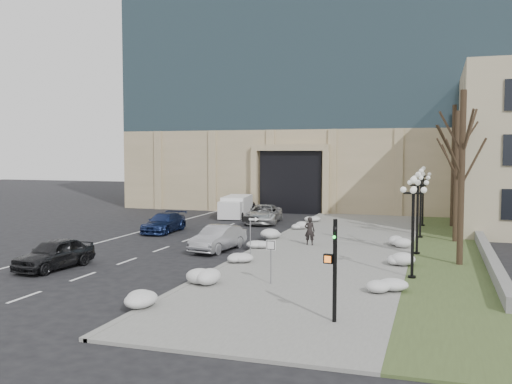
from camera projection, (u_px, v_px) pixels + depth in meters
ground at (192, 298)px, 22.96m from camera, size 160.00×160.00×0.00m
sidewalk at (337, 246)px, 35.20m from camera, size 9.00×40.00×0.12m
curb at (267, 242)px, 36.56m from camera, size 0.30×40.00×0.14m
grass_strip at (448, 252)px, 33.24m from camera, size 4.00×40.00×0.10m
stone_wall at (482, 243)px, 34.52m from camera, size 0.50×30.00×0.70m
office_tower at (334, 39)px, 63.71m from camera, size 40.00×24.70×36.00m
car_a at (54, 254)px, 28.59m from camera, size 2.35×4.69×1.54m
car_b at (218, 238)px, 33.82m from camera, size 2.19×4.73×1.50m
car_c at (164, 223)px, 41.69m from camera, size 2.15×4.92×1.41m
car_d at (263, 214)px, 46.92m from camera, size 3.18×5.77×1.53m
car_e at (239, 207)px, 53.14m from camera, size 2.38×4.63×1.51m
pedestrian at (310, 231)px, 35.22m from camera, size 0.68×0.47×1.76m
box_truck at (236, 207)px, 51.50m from camera, size 2.80×6.12×1.87m
one_way_sign at (253, 225)px, 30.21m from camera, size 0.92×0.26×2.45m
keep_sign at (271, 252)px, 24.81m from camera, size 0.44×0.08×2.04m
traffic_signal at (334, 273)px, 19.20m from camera, size 0.62×0.82×3.62m
snow_clump_a at (146, 304)px, 20.90m from camera, size 1.10×1.60×0.36m
snow_clump_b at (206, 278)px, 25.15m from camera, size 1.10×1.60×0.36m
snow_clump_c at (237, 257)px, 30.11m from camera, size 1.10×1.60×0.36m
snow_clump_d at (262, 244)px, 34.50m from camera, size 1.10×1.60×0.36m
snow_clump_e at (276, 235)px, 38.05m from camera, size 1.10×1.60×0.36m
snow_clump_f at (301, 226)px, 42.83m from camera, size 1.10×1.60×0.36m
snow_clump_g at (314, 219)px, 47.22m from camera, size 1.10×1.60×0.36m
snow_clump_h at (387, 287)px, 23.53m from camera, size 1.10×1.60×0.36m
snow_clump_i at (398, 261)px, 29.15m from camera, size 1.10×1.60×0.36m
snow_clump_j at (401, 244)px, 34.62m from camera, size 1.10×1.60×0.36m
lamppost_a at (413, 213)px, 25.94m from camera, size 1.18×1.18×4.76m
lamppost_b at (418, 202)px, 32.12m from camera, size 1.18×1.18×4.76m
lamppost_c at (421, 194)px, 38.30m from camera, size 1.18×1.18×4.76m
lamppost_d at (423, 188)px, 44.48m from camera, size 1.18×1.18×4.76m
tree_near at (462, 153)px, 28.88m from camera, size 3.20×3.20×9.00m
tree_mid at (457, 158)px, 36.51m from camera, size 3.20×3.20×8.50m
tree_far at (454, 148)px, 44.07m from camera, size 3.20×3.20×9.50m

